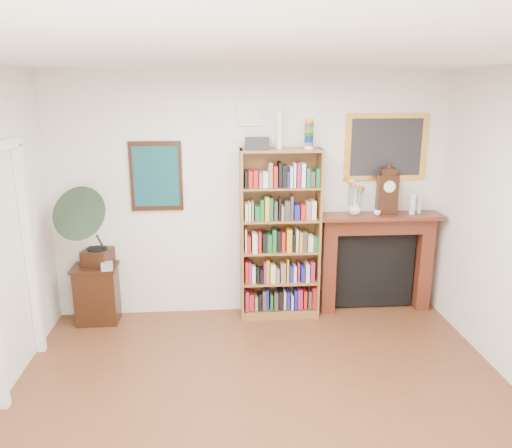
{
  "coord_description": "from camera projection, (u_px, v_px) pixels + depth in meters",
  "views": [
    {
      "loc": [
        -0.37,
        -3.08,
        2.6
      ],
      "look_at": [
        -0.0,
        1.6,
        1.32
      ],
      "focal_mm": 35.0,
      "sensor_mm": 36.0,
      "label": 1
    }
  ],
  "objects": [
    {
      "name": "room",
      "position": [
        275.0,
        275.0,
        3.31
      ],
      "size": [
        4.51,
        5.01,
        2.81
      ],
      "color": "brown",
      "rests_on": "ground"
    },
    {
      "name": "door_casing",
      "position": [
        8.0,
        247.0,
        4.33
      ],
      "size": [
        0.08,
        1.02,
        2.17
      ],
      "color": "white",
      "rests_on": "left_wall"
    },
    {
      "name": "teal_poster",
      "position": [
        156.0,
        176.0,
        5.55
      ],
      "size": [
        0.58,
        0.04,
        0.78
      ],
      "color": "black",
      "rests_on": "back_wall"
    },
    {
      "name": "small_picture",
      "position": [
        250.0,
        112.0,
        5.44
      ],
      "size": [
        0.26,
        0.04,
        0.3
      ],
      "color": "white",
      "rests_on": "back_wall"
    },
    {
      "name": "gilt_painting",
      "position": [
        386.0,
        147.0,
        5.67
      ],
      "size": [
        0.95,
        0.04,
        0.75
      ],
      "color": "gold",
      "rests_on": "back_wall"
    },
    {
      "name": "bookshelf",
      "position": [
        280.0,
        225.0,
        5.65
      ],
      "size": [
        0.9,
        0.32,
        2.26
      ],
      "rotation": [
        0.0,
        0.0,
        -0.0
      ],
      "color": "brown",
      "rests_on": "floor"
    },
    {
      "name": "side_cabinet",
      "position": [
        97.0,
        294.0,
        5.67
      ],
      "size": [
        0.5,
        0.37,
        0.67
      ],
      "primitive_type": "cube",
      "rotation": [
        0.0,
        0.0,
        0.02
      ],
      "color": "black",
      "rests_on": "floor"
    },
    {
      "name": "fireplace",
      "position": [
        376.0,
        253.0,
        5.91
      ],
      "size": [
        1.43,
        0.36,
        1.2
      ],
      "rotation": [
        0.0,
        0.0,
        -0.01
      ],
      "color": "#4C1F11",
      "rests_on": "floor"
    },
    {
      "name": "gramophone",
      "position": [
        91.0,
        222.0,
        5.35
      ],
      "size": [
        0.73,
        0.83,
        0.95
      ],
      "rotation": [
        0.0,
        0.0,
        -0.24
      ],
      "color": "black",
      "rests_on": "side_cabinet"
    },
    {
      "name": "cd_stack",
      "position": [
        107.0,
        266.0,
        5.46
      ],
      "size": [
        0.14,
        0.14,
        0.08
      ],
      "primitive_type": "cube",
      "rotation": [
        0.0,
        0.0,
        0.14
      ],
      "color": "silver",
      "rests_on": "side_cabinet"
    },
    {
      "name": "mantel_clock",
      "position": [
        387.0,
        192.0,
        5.68
      ],
      "size": [
        0.23,
        0.14,
        0.53
      ],
      "rotation": [
        0.0,
        0.0,
        -0.05
      ],
      "color": "black",
      "rests_on": "fireplace"
    },
    {
      "name": "flower_vase",
      "position": [
        355.0,
        208.0,
        5.69
      ],
      "size": [
        0.17,
        0.17,
        0.16
      ],
      "primitive_type": "imported",
      "rotation": [
        0.0,
        0.0,
        -0.14
      ],
      "color": "silver",
      "rests_on": "fireplace"
    },
    {
      "name": "teacup",
      "position": [
        377.0,
        212.0,
        5.68
      ],
      "size": [
        0.11,
        0.11,
        0.06
      ],
      "primitive_type": "imported",
      "rotation": [
        0.0,
        0.0,
        0.43
      ],
      "color": "white",
      "rests_on": "fireplace"
    },
    {
      "name": "bottle_left",
      "position": [
        413.0,
        204.0,
        5.7
      ],
      "size": [
        0.07,
        0.07,
        0.24
      ],
      "primitive_type": "cylinder",
      "color": "silver",
      "rests_on": "fireplace"
    },
    {
      "name": "bottle_right",
      "position": [
        419.0,
        204.0,
        5.77
      ],
      "size": [
        0.06,
        0.06,
        0.2
      ],
      "primitive_type": "cylinder",
      "color": "silver",
      "rests_on": "fireplace"
    }
  ]
}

